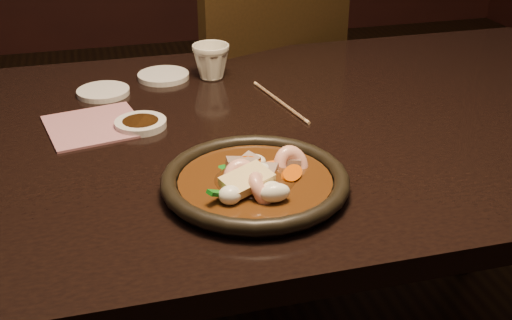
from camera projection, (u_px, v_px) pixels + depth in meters
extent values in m
cube|color=black|center=(277.00, 132.00, 1.20)|extent=(1.60, 0.90, 0.04)
cylinder|color=black|center=(477.00, 170.00, 1.85)|extent=(0.06, 0.06, 0.71)
cube|color=black|center=(233.00, 116.00, 1.89)|extent=(0.61, 0.61, 0.04)
cylinder|color=black|center=(248.00, 152.00, 2.24)|extent=(0.04, 0.04, 0.46)
cylinder|color=black|center=(320.00, 196.00, 1.97)|extent=(0.04, 0.04, 0.46)
cylinder|color=black|center=(151.00, 183.00, 2.04)|extent=(0.04, 0.04, 0.46)
cylinder|color=black|center=(216.00, 238.00, 1.77)|extent=(0.04, 0.04, 0.46)
cube|color=black|center=(278.00, 46.00, 1.62)|extent=(0.43, 0.19, 0.49)
cylinder|color=black|center=(255.00, 187.00, 0.97)|extent=(0.26, 0.26, 0.01)
torus|color=black|center=(255.00, 180.00, 0.96)|extent=(0.28, 0.28, 0.02)
cylinder|color=#3A1E0A|center=(255.00, 182.00, 0.96)|extent=(0.23, 0.23, 0.01)
ellipsoid|color=#3A1E0A|center=(255.00, 182.00, 0.96)|extent=(0.13, 0.12, 0.04)
torus|color=#EEB096|center=(264.00, 192.00, 0.92)|extent=(0.06, 0.07, 0.06)
torus|color=#EEB096|center=(242.00, 181.00, 0.95)|extent=(0.06, 0.05, 0.06)
torus|color=#EEB096|center=(291.00, 167.00, 0.99)|extent=(0.06, 0.05, 0.06)
cube|color=gray|center=(235.00, 166.00, 0.97)|extent=(0.03, 0.03, 0.03)
cube|color=gray|center=(250.00, 163.00, 1.00)|extent=(0.04, 0.04, 0.03)
cube|color=gray|center=(269.00, 173.00, 0.97)|extent=(0.04, 0.04, 0.03)
cube|color=gray|center=(260.00, 180.00, 0.94)|extent=(0.03, 0.03, 0.03)
cube|color=gray|center=(250.00, 183.00, 0.94)|extent=(0.04, 0.04, 0.03)
cube|color=gray|center=(293.00, 165.00, 1.00)|extent=(0.03, 0.04, 0.03)
cube|color=gray|center=(248.00, 168.00, 0.97)|extent=(0.04, 0.04, 0.02)
cylinder|color=#E75B07|center=(260.00, 187.00, 0.91)|extent=(0.04, 0.05, 0.04)
cylinder|color=#E75B07|center=(247.00, 164.00, 0.99)|extent=(0.05, 0.04, 0.04)
cylinder|color=#E75B07|center=(272.00, 168.00, 0.98)|extent=(0.05, 0.05, 0.02)
cylinder|color=#E75B07|center=(292.00, 174.00, 0.96)|extent=(0.06, 0.06, 0.03)
cube|color=#157218|center=(271.00, 165.00, 1.00)|extent=(0.04, 0.02, 0.02)
cube|color=#157218|center=(231.00, 168.00, 0.99)|extent=(0.04, 0.03, 0.02)
cube|color=#157218|center=(263.00, 192.00, 0.93)|extent=(0.02, 0.04, 0.02)
cube|color=#157218|center=(218.00, 193.00, 0.90)|extent=(0.04, 0.03, 0.02)
cube|color=#157218|center=(256.00, 178.00, 0.96)|extent=(0.03, 0.04, 0.01)
cube|color=#157218|center=(262.00, 190.00, 0.93)|extent=(0.04, 0.04, 0.02)
ellipsoid|color=white|center=(275.00, 193.00, 0.90)|extent=(0.04, 0.03, 0.03)
ellipsoid|color=white|center=(255.00, 161.00, 1.00)|extent=(0.04, 0.04, 0.02)
ellipsoid|color=white|center=(272.00, 189.00, 0.91)|extent=(0.03, 0.03, 0.02)
ellipsoid|color=white|center=(258.00, 169.00, 0.97)|extent=(0.04, 0.03, 0.02)
ellipsoid|color=white|center=(230.00, 195.00, 0.90)|extent=(0.03, 0.03, 0.03)
cube|color=#E0C986|center=(247.00, 180.00, 0.92)|extent=(0.08, 0.07, 0.03)
cylinder|color=beige|center=(141.00, 124.00, 1.17)|extent=(0.09, 0.09, 0.01)
cylinder|color=beige|center=(103.00, 92.00, 1.31)|extent=(0.11, 0.11, 0.01)
cylinder|color=beige|center=(163.00, 76.00, 1.40)|extent=(0.11, 0.11, 0.01)
imported|color=beige|center=(211.00, 60.00, 1.38)|extent=(0.10, 0.10, 0.08)
cylinder|color=tan|center=(281.00, 103.00, 1.27)|extent=(0.05, 0.22, 0.01)
cylinder|color=tan|center=(279.00, 101.00, 1.28)|extent=(0.05, 0.22, 0.01)
cube|color=#985D67|center=(95.00, 126.00, 1.17)|extent=(0.19, 0.19, 0.00)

